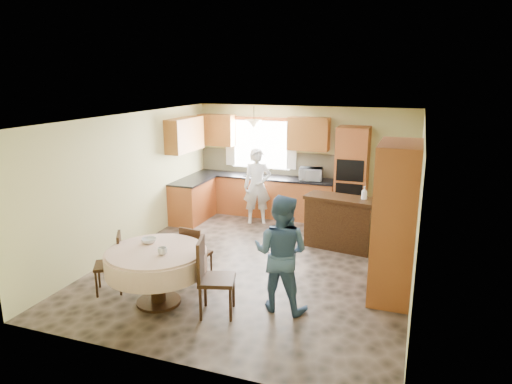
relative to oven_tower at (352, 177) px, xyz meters
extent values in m
cube|color=brown|center=(-1.15, -2.69, -1.06)|extent=(5.00, 6.00, 0.01)
cube|color=white|center=(-1.15, -2.69, 1.44)|extent=(5.00, 6.00, 0.01)
cube|color=#CCC982|center=(-1.15, 0.31, 0.19)|extent=(5.00, 0.02, 2.50)
cube|color=#CCC982|center=(-1.15, -5.69, 0.19)|extent=(5.00, 0.02, 2.50)
cube|color=#CCC982|center=(-3.65, -2.69, 0.19)|extent=(0.02, 6.00, 2.50)
cube|color=#CCC982|center=(1.35, -2.69, 0.19)|extent=(0.02, 6.00, 2.50)
cube|color=white|center=(-2.15, 0.29, 0.54)|extent=(1.40, 0.03, 1.10)
cube|color=white|center=(-2.90, 0.24, 0.59)|extent=(0.22, 0.02, 1.15)
cube|color=white|center=(-1.40, 0.24, 0.59)|extent=(0.22, 0.02, 1.15)
cube|color=#B96431|center=(-2.00, 0.01, -0.62)|extent=(3.30, 0.60, 0.88)
cube|color=black|center=(-2.00, 0.01, -0.16)|extent=(3.30, 0.64, 0.04)
cube|color=#B96431|center=(-3.35, -0.89, -0.62)|extent=(0.60, 1.20, 0.88)
cube|color=black|center=(-3.35, -0.89, -0.16)|extent=(0.64, 1.20, 0.04)
cube|color=tan|center=(-2.00, 0.30, 0.12)|extent=(3.30, 0.02, 0.55)
cube|color=#BF742F|center=(-3.20, 0.15, 0.85)|extent=(0.85, 0.33, 0.72)
cube|color=#BF742F|center=(-1.00, 0.15, 0.85)|extent=(0.90, 0.33, 0.72)
cube|color=#BF742F|center=(-3.48, -0.89, 0.85)|extent=(0.33, 1.20, 0.72)
cube|color=#B96431|center=(0.00, 0.00, 0.00)|extent=(0.66, 0.62, 2.12)
cube|color=black|center=(0.00, -0.31, 0.19)|extent=(0.56, 0.01, 0.45)
cube|color=black|center=(0.00, -0.31, -0.31)|extent=(0.56, 0.01, 0.45)
cone|color=beige|center=(-2.15, -0.19, 1.06)|extent=(0.36, 0.36, 0.18)
cube|color=#3B2410|center=(0.03, -1.49, -0.60)|extent=(1.37, 0.74, 0.93)
cube|color=black|center=(0.37, -1.63, -0.81)|extent=(0.39, 0.28, 0.51)
cube|color=#B96431|center=(1.07, -3.08, 0.07)|extent=(0.59, 1.18, 2.26)
cylinder|color=#3B2410|center=(-2.03, -4.52, -0.69)|extent=(0.21, 0.21, 0.74)
cylinder|color=#3B2410|center=(-2.03, -4.52, -1.04)|extent=(0.62, 0.62, 0.04)
cylinder|color=#F5DEC8|center=(-2.03, -4.52, -0.28)|extent=(1.35, 1.35, 0.05)
cylinder|color=#F5DEC8|center=(-2.03, -4.52, -0.42)|extent=(1.41, 1.41, 0.29)
cube|color=#3B2410|center=(-2.91, -4.45, -0.64)|extent=(0.54, 0.54, 0.05)
cube|color=#3B2410|center=(-2.76, -4.36, -0.39)|extent=(0.23, 0.34, 0.47)
cylinder|color=#3B2410|center=(-3.08, -4.62, -0.86)|extent=(0.03, 0.03, 0.40)
cylinder|color=#3B2410|center=(-2.74, -4.62, -0.86)|extent=(0.03, 0.03, 0.40)
cylinder|color=#3B2410|center=(-3.08, -4.28, -0.86)|extent=(0.03, 0.03, 0.40)
cylinder|color=#3B2410|center=(-2.74, -4.28, -0.86)|extent=(0.03, 0.03, 0.40)
cube|color=#3B2410|center=(-1.88, -3.60, -0.65)|extent=(0.42, 0.42, 0.05)
cube|color=#3B2410|center=(-1.89, -3.77, -0.40)|extent=(0.37, 0.07, 0.46)
cylinder|color=#3B2410|center=(-2.04, -3.76, -0.86)|extent=(0.03, 0.03, 0.39)
cylinder|color=#3B2410|center=(-1.71, -3.76, -0.86)|extent=(0.03, 0.03, 0.39)
cylinder|color=#3B2410|center=(-2.04, -3.43, -0.86)|extent=(0.03, 0.03, 0.39)
cylinder|color=#3B2410|center=(-1.71, -3.43, -0.86)|extent=(0.03, 0.03, 0.39)
cube|color=#3B2410|center=(-1.11, -4.51, -0.56)|extent=(0.58, 0.58, 0.06)
cube|color=#3B2410|center=(-1.31, -4.57, -0.27)|extent=(0.17, 0.43, 0.55)
cylinder|color=#3B2410|center=(-1.31, -4.70, -0.82)|extent=(0.04, 0.04, 0.47)
cylinder|color=#3B2410|center=(-0.91, -4.70, -0.82)|extent=(0.04, 0.04, 0.47)
cylinder|color=#3B2410|center=(-1.31, -4.31, -0.82)|extent=(0.04, 0.04, 0.47)
cylinder|color=#3B2410|center=(-0.91, -4.31, -0.82)|extent=(0.04, 0.04, 0.47)
cube|color=gold|center=(1.32, -1.25, 0.56)|extent=(0.05, 0.63, 0.52)
cube|color=silver|center=(1.29, -1.25, 0.56)|extent=(0.01, 0.52, 0.41)
imported|color=silver|center=(-0.88, -0.04, 0.00)|extent=(0.54, 0.41, 0.27)
imported|color=silver|center=(-1.93, -0.59, -0.24)|extent=(0.71, 0.59, 1.65)
imported|color=#3E5F88|center=(-0.35, -4.07, -0.24)|extent=(0.83, 0.67, 1.63)
imported|color=#B2B2B2|center=(-0.28, -1.49, -0.11)|extent=(0.24, 0.24, 0.05)
imported|color=silver|center=(0.44, -1.49, 0.02)|extent=(0.15, 0.15, 0.30)
imported|color=#B2B2B2|center=(-1.85, -4.64, -0.20)|extent=(0.17, 0.17, 0.10)
imported|color=#B2B2B2|center=(-2.27, -4.32, -0.22)|extent=(0.25, 0.25, 0.07)
camera|label=1|loc=(1.28, -9.62, 2.10)|focal=32.00mm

